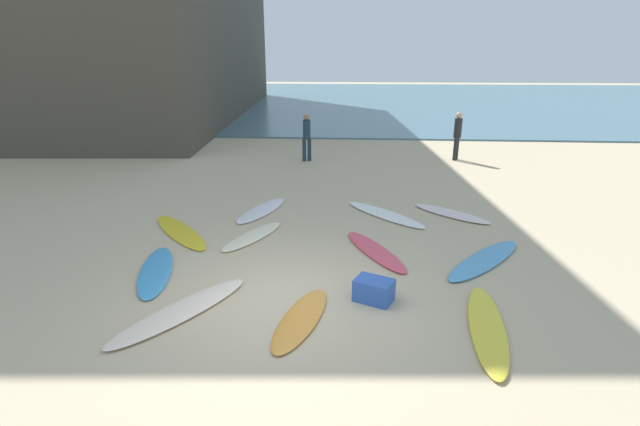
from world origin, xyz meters
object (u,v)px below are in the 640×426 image
(surfboard_0, at_px, (487,327))
(surfboard_10, at_px, (485,260))
(surfboard_2, at_px, (156,271))
(beach_cooler, at_px, (374,290))
(surfboard_3, at_px, (385,214))
(surfboard_9, at_px, (181,311))
(surfboard_4, at_px, (262,210))
(surfboard_7, at_px, (451,214))
(surfboard_1, at_px, (253,236))
(beachgoer_mid, at_px, (307,135))
(surfboard_5, at_px, (301,319))
(surfboard_8, at_px, (180,232))
(surfboard_6, at_px, (375,251))
(beachgoer_near, at_px, (457,133))

(surfboard_0, xyz_separation_m, surfboard_10, (0.59, 2.39, -0.00))
(surfboard_2, height_order, beach_cooler, beach_cooler)
(surfboard_10, distance_m, beach_cooler, 2.76)
(surfboard_3, bearing_deg, surfboard_9, 12.19)
(surfboard_4, xyz_separation_m, surfboard_10, (4.86, -2.67, 0.01))
(surfboard_9, bearing_deg, beach_cooler, 43.88)
(surfboard_10, bearing_deg, surfboard_9, 64.06)
(surfboard_4, height_order, surfboard_7, surfboard_7)
(surfboard_1, relative_size, surfboard_10, 0.77)
(surfboard_1, xyz_separation_m, surfboard_4, (-0.13, 1.76, -0.00))
(surfboard_10, xyz_separation_m, beach_cooler, (-2.20, -1.65, 0.15))
(beachgoer_mid, bearing_deg, surfboard_5, -107.22)
(surfboard_5, bearing_deg, surfboard_1, 127.53)
(surfboard_8, height_order, beachgoer_mid, beachgoer_mid)
(surfboard_8, bearing_deg, surfboard_0, 109.50)
(surfboard_2, xyz_separation_m, surfboard_8, (-0.26, 1.98, -0.01))
(surfboard_4, distance_m, surfboard_5, 5.24)
(surfboard_6, height_order, beachgoer_near, beachgoer_near)
(surfboard_2, distance_m, surfboard_4, 3.81)
(surfboard_5, relative_size, beachgoer_mid, 1.10)
(beachgoer_near, bearing_deg, surfboard_2, 171.73)
(beachgoer_near, bearing_deg, surfboard_3, -176.59)
(beachgoer_near, height_order, beach_cooler, beachgoer_near)
(surfboard_5, bearing_deg, surfboard_4, 121.19)
(surfboard_10, relative_size, beachgoer_mid, 1.49)
(surfboard_3, distance_m, surfboard_10, 3.11)
(surfboard_3, height_order, beach_cooler, beach_cooler)
(surfboard_9, relative_size, beach_cooler, 4.31)
(surfboard_2, distance_m, surfboard_6, 4.22)
(surfboard_0, bearing_deg, beachgoer_near, -90.77)
(surfboard_2, bearing_deg, surfboard_5, -41.92)
(beach_cooler, bearing_deg, surfboard_4, 121.63)
(surfboard_4, distance_m, beachgoer_near, 8.99)
(surfboard_9, relative_size, beachgoer_mid, 1.48)
(surfboard_7, height_order, surfboard_8, surfboard_7)
(surfboard_4, xyz_separation_m, beach_cooler, (2.66, -4.32, 0.15))
(surfboard_6, height_order, beachgoer_mid, beachgoer_mid)
(surfboard_2, bearing_deg, surfboard_0, -30.19)
(surfboard_6, distance_m, surfboard_7, 3.14)
(surfboard_3, height_order, beachgoer_mid, beachgoer_mid)
(surfboard_6, height_order, surfboard_10, surfboard_10)
(surfboard_9, bearing_deg, surfboard_3, 87.09)
(beachgoer_mid, distance_m, beach_cooler, 10.48)
(surfboard_4, height_order, beach_cooler, beach_cooler)
(surfboard_7, distance_m, beach_cooler, 4.85)
(surfboard_0, height_order, surfboard_9, surfboard_9)
(beachgoer_mid, bearing_deg, surfboard_3, -89.57)
(surfboard_10, bearing_deg, surfboard_7, -47.05)
(surfboard_6, height_order, surfboard_9, surfboard_9)
(surfboard_6, relative_size, beachgoer_near, 1.27)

